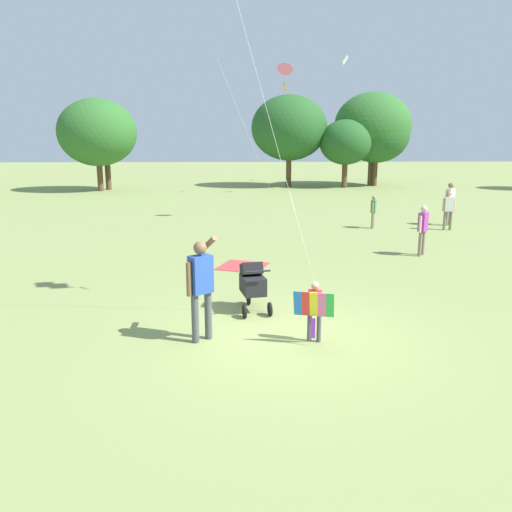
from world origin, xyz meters
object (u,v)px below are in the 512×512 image
(stroller, at_px, (253,282))
(kite_orange_delta, at_px, (284,71))
(child_with_butterfly_kite, at_px, (314,306))
(person_adult_flyer, at_px, (201,282))
(picnic_blanket, at_px, (243,266))
(person_couple_left, at_px, (423,226))
(person_red_shirt, at_px, (449,207))
(person_sitting_far, at_px, (373,209))
(person_kid_running, at_px, (450,200))

(stroller, height_order, kite_orange_delta, kite_orange_delta)
(child_with_butterfly_kite, height_order, person_adult_flyer, person_adult_flyer)
(picnic_blanket, bearing_deg, child_with_butterfly_kite, -77.50)
(person_adult_flyer, xyz_separation_m, person_couple_left, (6.11, 6.39, -0.19))
(person_red_shirt, height_order, person_sitting_far, person_red_shirt)
(stroller, bearing_deg, picnic_blanket, 92.72)
(kite_orange_delta, bearing_deg, child_with_butterfly_kite, -92.33)
(kite_orange_delta, bearing_deg, person_kid_running, -9.68)
(person_sitting_far, bearing_deg, picnic_blanket, -131.12)
(kite_orange_delta, xyz_separation_m, person_sitting_far, (3.34, -1.68, -5.18))
(person_adult_flyer, height_order, kite_orange_delta, kite_orange_delta)
(picnic_blanket, bearing_deg, kite_orange_delta, 77.06)
(child_with_butterfly_kite, height_order, person_couple_left, person_couple_left)
(child_with_butterfly_kite, bearing_deg, picnic_blanket, 102.50)
(stroller, relative_size, person_sitting_far, 0.89)
(picnic_blanket, bearing_deg, person_sitting_far, 48.88)
(person_red_shirt, bearing_deg, child_with_butterfly_kite, -121.59)
(stroller, relative_size, person_kid_running, 0.66)
(person_red_shirt, relative_size, picnic_blanket, 1.21)
(child_with_butterfly_kite, relative_size, person_couple_left, 0.72)
(person_couple_left, relative_size, person_kid_running, 0.89)
(person_adult_flyer, bearing_deg, child_with_butterfly_kite, -4.42)
(person_red_shirt, bearing_deg, person_sitting_far, 170.51)
(kite_orange_delta, relative_size, person_kid_running, 3.70)
(person_adult_flyer, distance_m, picnic_blanket, 5.40)
(person_couple_left, xyz_separation_m, person_kid_running, (2.88, 5.21, 0.11))
(kite_orange_delta, bearing_deg, stroller, -97.88)
(stroller, relative_size, kite_orange_delta, 0.18)
(person_adult_flyer, bearing_deg, stroller, 59.07)
(person_adult_flyer, relative_size, person_sitting_far, 1.48)
(kite_orange_delta, relative_size, person_sitting_far, 4.96)
(person_adult_flyer, bearing_deg, person_sitting_far, 62.18)
(person_couple_left, bearing_deg, person_red_shirt, 59.71)
(person_sitting_far, bearing_deg, child_with_butterfly_kite, -109.07)
(person_adult_flyer, distance_m, person_couple_left, 8.84)
(person_kid_running, relative_size, picnic_blanket, 1.40)
(person_sitting_far, bearing_deg, person_kid_running, 10.14)
(person_red_shirt, distance_m, picnic_blanket, 9.48)
(stroller, distance_m, kite_orange_delta, 12.44)
(person_adult_flyer, relative_size, stroller, 1.67)
(person_adult_flyer, height_order, person_sitting_far, person_adult_flyer)
(kite_orange_delta, relative_size, person_red_shirt, 4.26)
(person_kid_running, bearing_deg, person_sitting_far, -169.86)
(child_with_butterfly_kite, height_order, picnic_blanket, child_with_butterfly_kite)
(person_adult_flyer, distance_m, kite_orange_delta, 13.82)
(kite_orange_delta, height_order, person_sitting_far, kite_orange_delta)
(person_sitting_far, height_order, person_couple_left, person_couple_left)
(kite_orange_delta, distance_m, person_kid_running, 8.24)
(person_adult_flyer, xyz_separation_m, picnic_blanket, (0.76, 5.23, -1.07))
(person_couple_left, distance_m, person_kid_running, 5.96)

